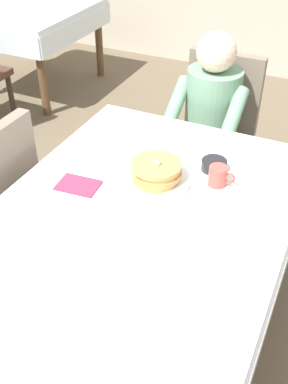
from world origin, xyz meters
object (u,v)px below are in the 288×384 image
(knife_right_of_plate, at_px, (198,196))
(spoon_near_edge, at_px, (109,224))
(bowl_butter, at_px, (214,165))
(dining_table_main, at_px, (140,229))
(chair_diner, at_px, (216,124))
(breakfast_stack, at_px, (157,172))
(plate_breakfast, at_px, (157,181))
(background_table_far, at_px, (35,20))
(fork_left_of_plate, at_px, (114,173))
(cup_coffee, at_px, (218,176))
(diner_person, at_px, (210,114))

(knife_right_of_plate, xyz_separation_m, spoon_near_edge, (-0.24, -0.30, 0.00))
(bowl_butter, bearing_deg, dining_table_main, -112.66)
(chair_diner, distance_m, breakfast_stack, 1.00)
(plate_breakfast, height_order, background_table_far, plate_breakfast)
(plate_breakfast, bearing_deg, bowl_butter, 46.31)
(dining_table_main, xyz_separation_m, background_table_far, (-2.06, 2.14, -0.03))
(dining_table_main, bearing_deg, background_table_far, 133.97)
(dining_table_main, distance_m, bowl_butter, 0.44)
(knife_right_of_plate, height_order, spoon_near_edge, same)
(chair_diner, xyz_separation_m, bowl_butter, (0.22, -0.77, 0.23))
(fork_left_of_plate, distance_m, background_table_far, 2.70)
(chair_diner, relative_size, breakfast_stack, 4.37)
(cup_coffee, bearing_deg, dining_table_main, -125.89)
(chair_diner, xyz_separation_m, fork_left_of_plate, (-0.15, -0.99, 0.21))
(dining_table_main, height_order, fork_left_of_plate, fork_left_of_plate)
(fork_left_of_plate, xyz_separation_m, spoon_near_edge, (0.14, -0.30, 0.00))
(plate_breakfast, xyz_separation_m, bowl_butter, (0.18, 0.19, 0.01))
(diner_person, bearing_deg, chair_diner, -90.00)
(diner_person, xyz_separation_m, cup_coffee, (0.27, -0.72, 0.11))
(dining_table_main, height_order, spoon_near_edge, spoon_near_edge)
(spoon_near_edge, bearing_deg, breakfast_stack, 89.35)
(bowl_butter, bearing_deg, background_table_far, 142.00)
(cup_coffee, relative_size, spoon_near_edge, 0.75)
(cup_coffee, bearing_deg, fork_left_of_plate, -165.11)
(bowl_butter, xyz_separation_m, background_table_far, (-2.23, 1.74, -0.14))
(dining_table_main, distance_m, cup_coffee, 0.39)
(diner_person, height_order, cup_coffee, diner_person)
(fork_left_of_plate, bearing_deg, chair_diner, -13.09)
(knife_right_of_plate, distance_m, spoon_near_edge, 0.38)
(background_table_far, bearing_deg, breakfast_stack, -43.43)
(diner_person, relative_size, knife_right_of_plate, 5.60)
(diner_person, distance_m, bowl_butter, 0.66)
(chair_diner, relative_size, bowl_butter, 8.45)
(chair_diner, xyz_separation_m, background_table_far, (-2.01, 0.97, 0.09))
(background_table_far, bearing_deg, plate_breakfast, -43.41)
(diner_person, relative_size, plate_breakfast, 4.00)
(dining_table_main, relative_size, bowl_butter, 13.85)
(breakfast_stack, xyz_separation_m, fork_left_of_plate, (-0.19, -0.02, -0.05))
(fork_left_of_plate, bearing_deg, spoon_near_edge, -159.11)
(dining_table_main, xyz_separation_m, diner_person, (-0.05, 1.01, 0.02))
(bowl_butter, xyz_separation_m, fork_left_of_plate, (-0.37, -0.21, -0.02))
(dining_table_main, height_order, chair_diner, chair_diner)
(diner_person, xyz_separation_m, bowl_butter, (0.22, -0.62, 0.09))
(dining_table_main, xyz_separation_m, chair_diner, (-0.05, 1.17, -0.12))
(bowl_butter, bearing_deg, breakfast_stack, -133.97)
(dining_table_main, bearing_deg, spoon_near_edge, -120.23)
(dining_table_main, bearing_deg, breakfast_stack, 95.61)
(plate_breakfast, bearing_deg, breakfast_stack, 170.72)
(bowl_butter, bearing_deg, knife_right_of_plate, -88.50)
(plate_breakfast, relative_size, bowl_butter, 2.55)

